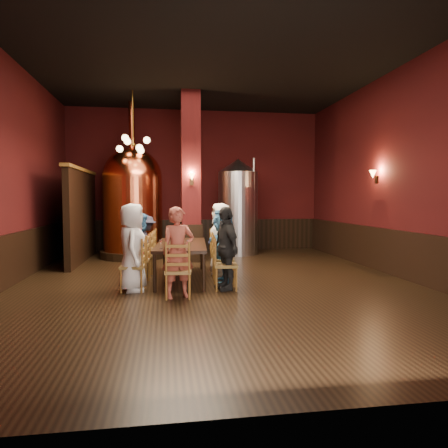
{
  "coord_description": "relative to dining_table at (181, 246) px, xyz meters",
  "views": [
    {
      "loc": [
        -0.99,
        -7.91,
        1.68
      ],
      "look_at": [
        0.21,
        0.2,
        1.16
      ],
      "focal_mm": 32.0,
      "sensor_mm": 36.0,
      "label": 1
    }
  ],
  "objects": [
    {
      "name": "room",
      "position": [
        0.66,
        -0.38,
        1.56
      ],
      "size": [
        10.0,
        10.02,
        4.5
      ],
      "color": "black",
      "rests_on": "ground"
    },
    {
      "name": "wainscot_right",
      "position": [
        4.62,
        -0.38,
        -0.19
      ],
      "size": [
        0.08,
        9.9,
        1.0
      ],
      "primitive_type": "cube",
      "color": "black",
      "rests_on": "ground"
    },
    {
      "name": "wainscot_back",
      "position": [
        0.66,
        4.58,
        -0.19
      ],
      "size": [
        7.9,
        0.08,
        1.0
      ],
      "primitive_type": "cube",
      "color": "black",
      "rests_on": "ground"
    },
    {
      "name": "wainscot_left",
      "position": [
        -3.3,
        -0.38,
        -0.19
      ],
      "size": [
        0.08,
        9.9,
        1.0
      ],
      "primitive_type": "cube",
      "color": "black",
      "rests_on": "ground"
    },
    {
      "name": "column",
      "position": [
        0.36,
        2.42,
        1.56
      ],
      "size": [
        0.58,
        0.58,
        4.5
      ],
      "primitive_type": "cube",
      "color": "#460F0F",
      "rests_on": "ground"
    },
    {
      "name": "partition",
      "position": [
        -2.54,
        2.82,
        0.51
      ],
      "size": [
        0.22,
        3.5,
        2.4
      ],
      "primitive_type": "cube",
      "color": "black",
      "rests_on": "ground"
    },
    {
      "name": "pendant_cluster",
      "position": [
        -1.14,
        2.52,
        2.41
      ],
      "size": [
        0.9,
        0.9,
        1.7
      ],
      "primitive_type": null,
      "color": "#A57226",
      "rests_on": "room"
    },
    {
      "name": "sconce_wall",
      "position": [
        4.56,
        0.42,
        1.51
      ],
      "size": [
        0.2,
        0.2,
        0.36
      ],
      "primitive_type": null,
      "rotation": [
        0.0,
        0.0,
        1.57
      ],
      "color": "black",
      "rests_on": "room"
    },
    {
      "name": "sconce_column",
      "position": [
        0.36,
        2.12,
        1.51
      ],
      "size": [
        0.2,
        0.2,
        0.36
      ],
      "primitive_type": null,
      "rotation": [
        0.0,
        0.0,
        3.14
      ],
      "color": "black",
      "rests_on": "column"
    },
    {
      "name": "dining_table",
      "position": [
        0.0,
        0.0,
        0.0
      ],
      "size": [
        1.18,
        2.47,
        0.75
      ],
      "rotation": [
        0.0,
        0.0,
        -0.08
      ],
      "color": "black",
      "rests_on": "ground"
    },
    {
      "name": "chair_0",
      "position": [
        -0.92,
        -0.93,
        -0.23
      ],
      "size": [
        0.49,
        0.49,
        0.92
      ],
      "primitive_type": null,
      "rotation": [
        0.0,
        0.0,
        -1.65
      ],
      "color": "#8E5D24",
      "rests_on": "ground"
    },
    {
      "name": "person_0",
      "position": [
        -0.92,
        -0.93,
        0.11
      ],
      "size": [
        0.53,
        0.8,
        1.59
      ],
      "primitive_type": "imported",
      "rotation": [
        0.0,
        0.0,
        1.61
      ],
      "color": "silver",
      "rests_on": "ground"
    },
    {
      "name": "chair_1",
      "position": [
        -0.87,
        -0.26,
        -0.23
      ],
      "size": [
        0.49,
        0.49,
        0.92
      ],
      "primitive_type": null,
      "rotation": [
        0.0,
        0.0,
        -1.65
      ],
      "color": "#8E5D24",
      "rests_on": "ground"
    },
    {
      "name": "person_1",
      "position": [
        -0.87,
        -0.26,
        0.02
      ],
      "size": [
        0.46,
        0.59,
        1.42
      ],
      "primitive_type": "imported",
      "rotation": [
        0.0,
        0.0,
        1.83
      ],
      "color": "#BD2039",
      "rests_on": "ground"
    },
    {
      "name": "chair_2",
      "position": [
        -0.82,
        0.39,
        -0.23
      ],
      "size": [
        0.49,
        0.49,
        0.92
      ],
      "primitive_type": null,
      "rotation": [
        0.0,
        0.0,
        -1.65
      ],
      "color": "#8E5D24",
      "rests_on": "ground"
    },
    {
      "name": "person_2",
      "position": [
        -0.82,
        0.39,
        0.0
      ],
      "size": [
        0.55,
        0.74,
        1.38
      ],
      "primitive_type": "imported",
      "rotation": [
        0.0,
        0.0,
        1.2
      ],
      "color": "#26517F",
      "rests_on": "ground"
    },
    {
      "name": "chair_3",
      "position": [
        -0.77,
        1.06,
        -0.23
      ],
      "size": [
        0.49,
        0.49,
        0.92
      ],
      "primitive_type": null,
      "rotation": [
        0.0,
        0.0,
        -1.65
      ],
      "color": "#8E5D24",
      "rests_on": "ground"
    },
    {
      "name": "person_3",
      "position": [
        -0.77,
        1.06,
        -0.04
      ],
      "size": [
        0.67,
        0.93,
        1.3
      ],
      "primitive_type": "imported",
      "rotation": [
        0.0,
        0.0,
        1.81
      ],
      "color": "black",
      "rests_on": "ground"
    },
    {
      "name": "chair_4",
      "position": [
        0.77,
        -1.06,
        -0.23
      ],
      "size": [
        0.49,
        0.49,
        0.92
      ],
      "primitive_type": null,
      "rotation": [
        0.0,
        0.0,
        1.49
      ],
      "color": "#8E5D24",
      "rests_on": "ground"
    },
    {
      "name": "person_4",
      "position": [
        0.77,
        -1.06,
        0.08
      ],
      "size": [
        0.59,
        0.97,
        1.54
      ],
      "primitive_type": "imported",
      "rotation": [
        0.0,
        0.0,
        4.96
      ],
      "color": "black",
      "rests_on": "ground"
    },
    {
      "name": "chair_5",
      "position": [
        0.82,
        -0.39,
        -0.23
      ],
      "size": [
        0.49,
        0.49,
        0.92
      ],
      "primitive_type": null,
      "rotation": [
        0.0,
        0.0,
        1.49
      ],
      "color": "#8E5D24",
      "rests_on": "ground"
    },
    {
      "name": "person_5",
      "position": [
        0.82,
        -0.39,
        0.05
      ],
      "size": [
        0.44,
        1.38,
        1.48
      ],
      "primitive_type": "imported",
      "rotation": [
        0.0,
        0.0,
        4.72
      ],
      "color": "teal",
      "rests_on": "ground"
    },
    {
      "name": "chair_6",
      "position": [
        0.87,
        0.26,
        -0.23
      ],
      "size": [
        0.49,
        0.49,
        0.92
      ],
      "primitive_type": null,
      "rotation": [
        0.0,
        0.0,
        1.49
      ],
      "color": "#8E5D24",
      "rests_on": "ground"
    },
    {
      "name": "person_6",
      "position": [
        0.87,
        0.26,
        0.1
      ],
      "size": [
        0.5,
        0.77,
        1.58
      ],
      "primitive_type": "imported",
      "rotation": [
        0.0,
        0.0,
        4.71
      ],
      "color": "beige",
      "rests_on": "ground"
    },
    {
      "name": "chair_7",
      "position": [
        0.92,
        0.93,
        -0.23
      ],
      "size": [
        0.49,
        0.49,
        0.92
      ],
      "primitive_type": null,
      "rotation": [
        0.0,
        0.0,
        1.49
      ],
      "color": "#8E5D24",
      "rests_on": "ground"
    },
    {
      "name": "person_7",
      "position": [
        0.92,
        0.93,
        0.01
      ],
      "size": [
        0.4,
        0.71,
        1.39
      ],
      "primitive_type": "imported",
      "rotation": [
        0.0,
        0.0,
        4.61
      ],
      "color": "#1C2038",
      "rests_on": "ground"
    },
    {
      "name": "chair_8",
      "position": [
        -0.12,
        -1.55,
        -0.23
      ],
      "size": [
        0.49,
        0.49,
        0.92
      ],
      "primitive_type": null,
      "rotation": [
        0.0,
        0.0,
        3.07
      ],
      "color": "#8E5D24",
      "rests_on": "ground"
    },
    {
      "name": "person_8",
      "position": [
        -0.12,
        -1.55,
        0.08
      ],
      "size": [
        0.64,
        0.5,
        1.55
      ],
      "primitive_type": "imported",
      "rotation": [
        0.0,
        0.0,
        6.53
      ],
      "color": "#994233",
      "rests_on": "ground"
    },
    {
      "name": "copper_kettle",
      "position": [
        -1.24,
        3.36,
        0.92
      ],
      "size": [
        1.92,
        1.92,
        4.4
      ],
      "rotation": [
        0.0,
        0.0,
        0.17
      ],
      "color": "black",
      "rests_on": "ground"
    },
    {
      "name": "steel_vessel",
      "position": [
        1.85,
        3.53,
        0.74
      ],
      "size": [
        1.46,
        1.46,
        2.86
      ],
      "rotation": [
        0.0,
        0.0,
        0.28
      ],
      "color": "#B2B2B7",
      "rests_on": "ground"
    },
    {
      "name": "rose_vase",
      "position": [
        -0.13,
        0.74,
        0.26
      ],
      "size": [
        0.18,
        0.18,
        0.31
      ],
      "color": "white",
      "rests_on": "dining_table"
    },
    {
      "name": "wine_glass_0",
      "position": [
        0.06,
        0.35,
        0.15
      ],
      "size": [
        0.07,
        0.07,
        0.17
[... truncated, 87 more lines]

